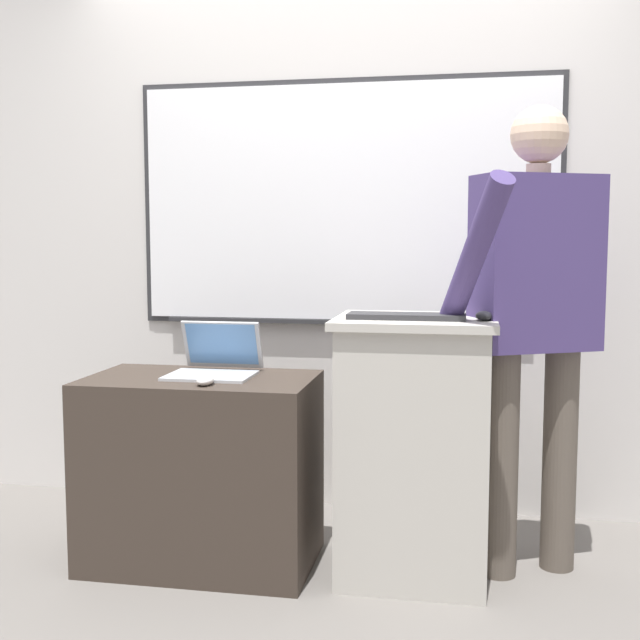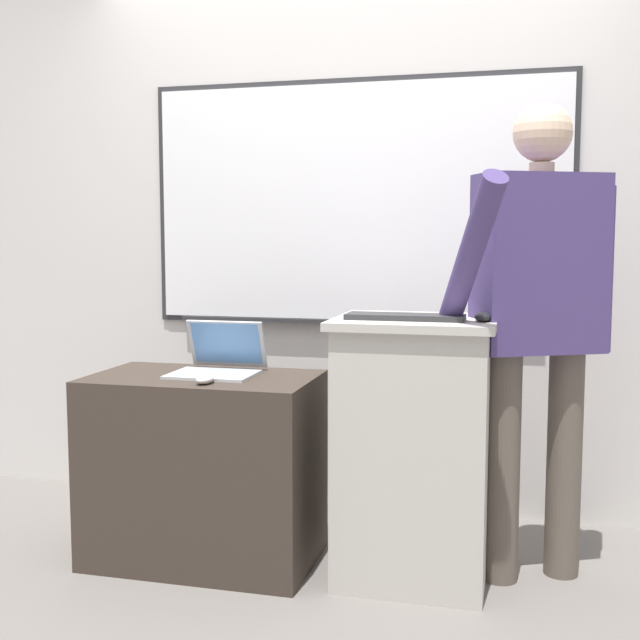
{
  "view_description": "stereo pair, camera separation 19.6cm",
  "coord_description": "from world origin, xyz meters",
  "px_view_note": "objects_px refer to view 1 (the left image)",
  "views": [
    {
      "loc": [
        0.58,
        -2.55,
        1.28
      ],
      "look_at": [
        0.03,
        0.41,
        0.97
      ],
      "focal_mm": 45.0,
      "sensor_mm": 36.0,
      "label": 1
    },
    {
      "loc": [
        0.77,
        -2.5,
        1.28
      ],
      "look_at": [
        0.03,
        0.41,
        0.97
      ],
      "focal_mm": 45.0,
      "sensor_mm": 36.0,
      "label": 2
    }
  ],
  "objects_px": {
    "wireless_keyboard": "(407,316)",
    "computer_mouse_by_laptop": "(205,381)",
    "side_desk": "(202,470)",
    "person_presenter": "(535,305)",
    "laptop": "(217,359)",
    "lectern_podium": "(414,446)",
    "computer_mouse_by_keyboard": "(484,316)"
  },
  "relations": [
    {
      "from": "lectern_podium",
      "to": "computer_mouse_by_laptop",
      "type": "bearing_deg",
      "value": -165.12
    },
    {
      "from": "lectern_podium",
      "to": "wireless_keyboard",
      "type": "height_order",
      "value": "wireless_keyboard"
    },
    {
      "from": "person_presenter",
      "to": "laptop",
      "type": "relative_size",
      "value": 5.34
    },
    {
      "from": "person_presenter",
      "to": "wireless_keyboard",
      "type": "xyz_separation_m",
      "value": [
        -0.47,
        -0.16,
        -0.04
      ]
    },
    {
      "from": "person_presenter",
      "to": "laptop",
      "type": "bearing_deg",
      "value": 156.18
    },
    {
      "from": "wireless_keyboard",
      "to": "computer_mouse_by_laptop",
      "type": "bearing_deg",
      "value": -169.45
    },
    {
      "from": "laptop",
      "to": "side_desk",
      "type": "bearing_deg",
      "value": -113.97
    },
    {
      "from": "wireless_keyboard",
      "to": "computer_mouse_by_laptop",
      "type": "xyz_separation_m",
      "value": [
        -0.73,
        -0.14,
        -0.24
      ]
    },
    {
      "from": "side_desk",
      "to": "computer_mouse_by_laptop",
      "type": "xyz_separation_m",
      "value": [
        0.07,
        -0.16,
        0.39
      ]
    },
    {
      "from": "wireless_keyboard",
      "to": "computer_mouse_by_keyboard",
      "type": "distance_m",
      "value": 0.28
    },
    {
      "from": "computer_mouse_by_laptop",
      "to": "laptop",
      "type": "bearing_deg",
      "value": 98.31
    },
    {
      "from": "laptop",
      "to": "computer_mouse_by_laptop",
      "type": "height_order",
      "value": "laptop"
    },
    {
      "from": "person_presenter",
      "to": "wireless_keyboard",
      "type": "distance_m",
      "value": 0.49
    },
    {
      "from": "person_presenter",
      "to": "computer_mouse_by_laptop",
      "type": "relative_size",
      "value": 17.63
    },
    {
      "from": "side_desk",
      "to": "computer_mouse_by_keyboard",
      "type": "xyz_separation_m",
      "value": [
        1.08,
        -0.03,
        0.63
      ]
    },
    {
      "from": "person_presenter",
      "to": "computer_mouse_by_keyboard",
      "type": "height_order",
      "value": "person_presenter"
    },
    {
      "from": "lectern_podium",
      "to": "laptop",
      "type": "xyz_separation_m",
      "value": [
        -0.79,
        0.05,
        0.3
      ]
    },
    {
      "from": "lectern_podium",
      "to": "computer_mouse_by_laptop",
      "type": "relative_size",
      "value": 9.87
    },
    {
      "from": "lectern_podium",
      "to": "person_presenter",
      "type": "xyz_separation_m",
      "value": [
        0.44,
        0.09,
        0.54
      ]
    },
    {
      "from": "computer_mouse_by_laptop",
      "to": "wireless_keyboard",
      "type": "bearing_deg",
      "value": 10.55
    },
    {
      "from": "lectern_podium",
      "to": "computer_mouse_by_keyboard",
      "type": "relative_size",
      "value": 9.87
    },
    {
      "from": "laptop",
      "to": "computer_mouse_by_keyboard",
      "type": "relative_size",
      "value": 3.3
    },
    {
      "from": "lectern_podium",
      "to": "wireless_keyboard",
      "type": "distance_m",
      "value": 0.51
    },
    {
      "from": "person_presenter",
      "to": "computer_mouse_by_laptop",
      "type": "xyz_separation_m",
      "value": [
        -1.19,
        -0.3,
        -0.27
      ]
    },
    {
      "from": "laptop",
      "to": "computer_mouse_by_laptop",
      "type": "xyz_separation_m",
      "value": [
        0.04,
        -0.25,
        -0.04
      ]
    },
    {
      "from": "lectern_podium",
      "to": "person_presenter",
      "type": "relative_size",
      "value": 0.56
    },
    {
      "from": "wireless_keyboard",
      "to": "lectern_podium",
      "type": "bearing_deg",
      "value": 65.78
    },
    {
      "from": "person_presenter",
      "to": "laptop",
      "type": "distance_m",
      "value": 1.25
    },
    {
      "from": "side_desk",
      "to": "person_presenter",
      "type": "relative_size",
      "value": 0.5
    },
    {
      "from": "side_desk",
      "to": "laptop",
      "type": "relative_size",
      "value": 2.67
    },
    {
      "from": "lectern_podium",
      "to": "laptop",
      "type": "relative_size",
      "value": 2.99
    },
    {
      "from": "computer_mouse_by_laptop",
      "to": "side_desk",
      "type": "bearing_deg",
      "value": 115.09
    }
  ]
}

